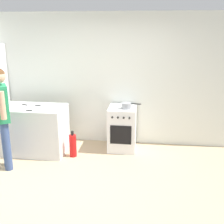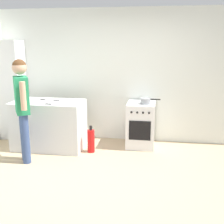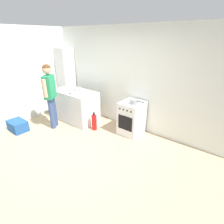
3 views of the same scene
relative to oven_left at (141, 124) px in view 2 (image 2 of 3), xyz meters
The scene contains 11 objects.
ground_plane 1.67m from the oven_left, 102.51° to the right, with size 8.00×8.00×0.00m, color tan.
back_wall 1.01m from the oven_left, 133.25° to the left, with size 6.00×0.10×2.60m, color silver.
counter_unit 1.74m from the oven_left, 167.47° to the right, with size 1.30×0.70×0.90m, color silver.
oven_left is the anchor object (origin of this frame).
pot 0.49m from the oven_left, 45.77° to the right, with size 0.37×0.19×0.11m.
knife_bread 1.57m from the oven_left, 169.72° to the right, with size 0.35×0.05×0.01m.
knife_chef 1.99m from the oven_left, behind, with size 0.31×0.11×0.01m.
knife_utility 1.72m from the oven_left, 158.34° to the right, with size 0.25×0.04×0.01m.
person 2.22m from the oven_left, 150.65° to the right, with size 0.35×0.49×1.71m.
fire_extinguisher 1.01m from the oven_left, 151.22° to the right, with size 0.13×0.13×0.50m.
larder_cabinet 2.71m from the oven_left, behind, with size 0.48×0.44×2.00m, color silver.
Camera 2 is at (0.64, -3.60, 1.98)m, focal length 45.00 mm.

